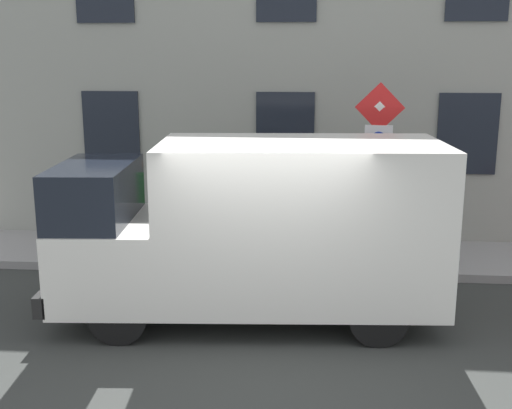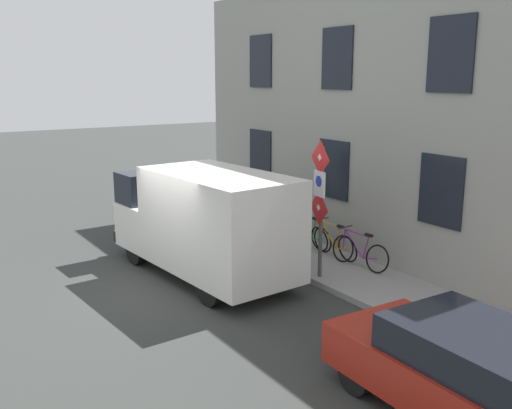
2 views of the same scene
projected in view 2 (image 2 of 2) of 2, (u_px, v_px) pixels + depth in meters
The scene contains 10 objects.
ground_plane at pixel (177, 285), 12.77m from camera, with size 80.00×80.00×0.00m, color #323432.
sidewalk_slab at pixel (302, 256), 14.64m from camera, with size 1.99×14.26×0.14m, color gray.
building_facade at pixel (346, 120), 14.63m from camera, with size 0.75×12.26×6.89m.
sign_post_stacked at pixel (320, 194), 12.50m from camera, with size 0.19×0.55×2.95m.
delivery_van at pixel (204, 220), 13.09m from camera, with size 2.38×5.46×2.50m.
parked_hatchback at pixel (473, 374), 7.52m from camera, with size 1.85×4.04×1.38m.
bicycle_purple at pixel (359, 252), 13.49m from camera, with size 0.46×1.72×0.89m.
bicycle_orange at pixel (333, 242), 14.26m from camera, with size 0.46×1.71×0.89m.
bicycle_green at pixel (309, 234), 15.02m from camera, with size 0.46×1.71×0.89m.
pedestrian at pixel (253, 205), 15.82m from camera, with size 0.36×0.45×1.72m.
Camera 2 is at (-5.18, -11.03, 4.55)m, focal length 40.36 mm.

